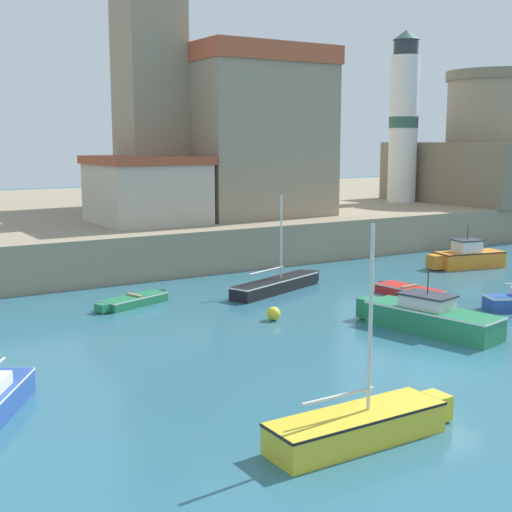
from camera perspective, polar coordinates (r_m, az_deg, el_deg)
ground_plane at (r=25.12m, az=14.47°, el=-8.64°), size 200.00×200.00×0.00m
quay_seawall at (r=58.28m, az=-14.07°, el=2.74°), size 120.00×40.00×2.51m
motorboat_orange_1 at (r=44.66m, az=16.52°, el=-0.09°), size 5.01×2.42×2.61m
motorboat_green_2 at (r=29.44m, az=13.63°, el=-4.75°), size 2.82×6.38×2.43m
dinghy_green_3 at (r=33.55m, az=-9.80°, el=-3.52°), size 3.87×2.11×0.53m
dinghy_red_7 at (r=35.77m, az=12.33°, el=-2.79°), size 1.62×4.28×0.55m
sailboat_black_8 at (r=36.12m, az=1.69°, el=-2.26°), size 6.48×3.24×4.88m
sailboat_yellow_9 at (r=18.79m, az=8.41°, el=-13.18°), size 5.54×1.43×5.57m
mooring_buoy at (r=30.42m, az=1.40°, el=-4.63°), size 0.59×0.59×0.59m
church at (r=51.92m, az=-3.56°, el=10.42°), size 13.79×16.52×17.57m
fortress at (r=64.60m, az=18.45°, el=7.62°), size 13.47×13.47×10.78m
lighthouse at (r=60.57m, az=11.73°, el=10.63°), size 2.38×2.38×13.83m
harbor_shed_near_wharf at (r=44.88m, az=-8.77°, el=5.32°), size 6.42×6.87×4.12m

